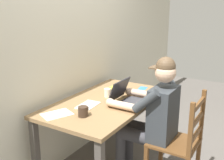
% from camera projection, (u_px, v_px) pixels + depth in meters
% --- Properties ---
extents(back_wall, '(6.00, 0.04, 2.60)m').
position_uv_depth(back_wall, '(68.00, 42.00, 2.84)').
color(back_wall, beige).
rests_on(back_wall, ground).
extents(desk, '(1.44, 0.81, 0.74)m').
position_uv_depth(desk, '(107.00, 109.00, 2.77)').
color(desk, olive).
rests_on(desk, ground).
extents(seated_person, '(0.50, 0.60, 1.24)m').
position_uv_depth(seated_person, '(153.00, 114.00, 2.56)').
color(seated_person, '#33383D').
rests_on(seated_person, ground).
extents(wooden_chair, '(0.42, 0.42, 0.94)m').
position_uv_depth(wooden_chair, '(180.00, 142.00, 2.48)').
color(wooden_chair, brown).
rests_on(wooden_chair, ground).
extents(laptop, '(0.33, 0.31, 0.22)m').
position_uv_depth(laptop, '(127.00, 97.00, 2.68)').
color(laptop, '#232328').
rests_on(laptop, desk).
extents(computer_mouse, '(0.06, 0.10, 0.03)m').
position_uv_depth(computer_mouse, '(142.00, 94.00, 2.89)').
color(computer_mouse, '#232328').
rests_on(computer_mouse, desk).
extents(coffee_mug_white, '(0.11, 0.07, 0.09)m').
position_uv_depth(coffee_mug_white, '(108.00, 93.00, 2.85)').
color(coffee_mug_white, beige).
rests_on(coffee_mug_white, desk).
extents(coffee_mug_dark, '(0.13, 0.09, 0.09)m').
position_uv_depth(coffee_mug_dark, '(83.00, 111.00, 2.35)').
color(coffee_mug_dark, '#38281E').
rests_on(coffee_mug_dark, desk).
extents(book_stack_main, '(0.17, 0.14, 0.05)m').
position_uv_depth(book_stack_main, '(118.00, 89.00, 3.03)').
color(book_stack_main, gray).
rests_on(book_stack_main, desk).
extents(paper_pile_near_laptop, '(0.30, 0.26, 0.01)m').
position_uv_depth(paper_pile_near_laptop, '(57.00, 114.00, 2.39)').
color(paper_pile_near_laptop, silver).
rests_on(paper_pile_near_laptop, desk).
extents(paper_pile_back_corner, '(0.26, 0.17, 0.01)m').
position_uv_depth(paper_pile_back_corner, '(88.00, 105.00, 2.60)').
color(paper_pile_back_corner, white).
rests_on(paper_pile_back_corner, desk).
extents(landscape_photo_print, '(0.14, 0.11, 0.00)m').
position_uv_depth(landscape_photo_print, '(143.00, 88.00, 3.14)').
color(landscape_photo_print, teal).
rests_on(landscape_photo_print, desk).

